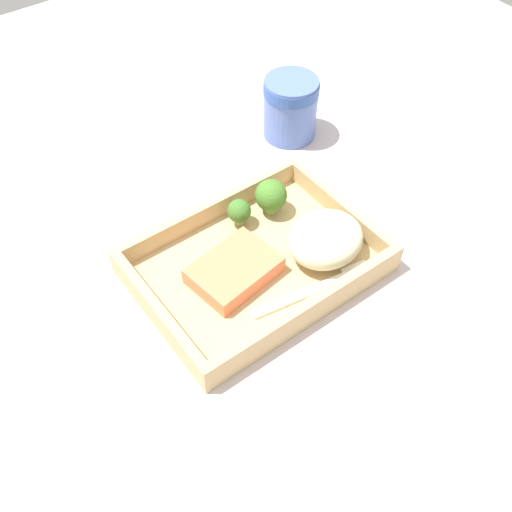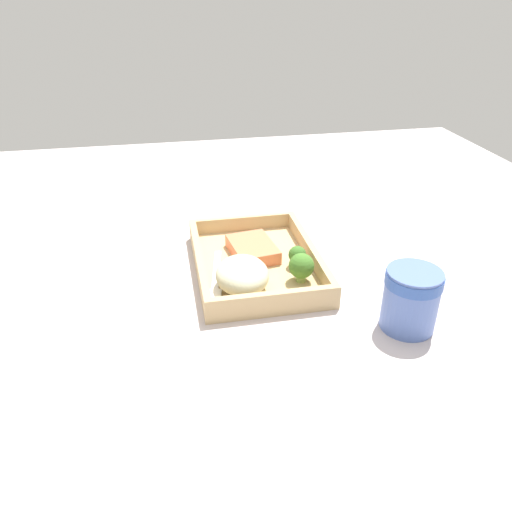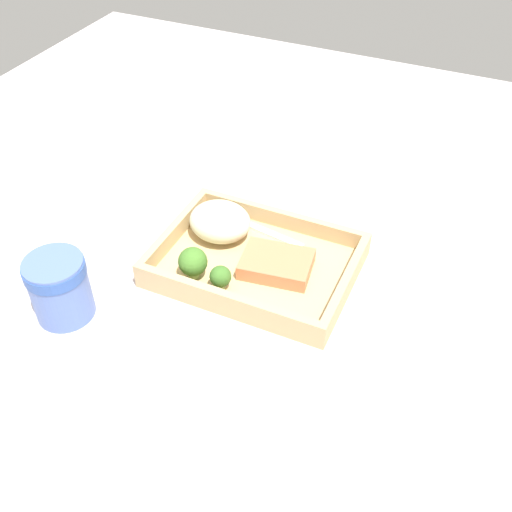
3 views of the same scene
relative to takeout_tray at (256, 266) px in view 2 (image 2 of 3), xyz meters
The scene contains 9 objects.
ground_plane 1.60cm from the takeout_tray, ahead, with size 160.00×160.00×2.00cm, color beige.
takeout_tray is the anchor object (origin of this frame).
tray_rim 2.00cm from the takeout_tray, ahead, with size 28.47×20.73×2.81cm.
salmon_fillet 3.68cm from the takeout_tray, behind, with size 10.00×7.27×2.28cm, color #EE7951.
mashed_potatoes 9.12cm from the takeout_tray, 25.75° to the right, with size 9.54×8.40×5.40cm, color beige.
broccoli_floret_1 9.85cm from the takeout_tray, 41.35° to the left, with size 4.17×4.17×4.95cm.
broccoli_floret_2 7.65cm from the takeout_tray, 70.68° to the left, with size 3.05×3.05×3.86cm.
fork 8.50cm from the takeout_tray, 62.58° to the right, with size 15.85×4.27×0.44cm.
paper_cup 27.72cm from the takeout_tray, 42.64° to the left, with size 8.06×8.06×9.32cm.
Camera 2 is at (73.54, -14.40, 44.93)cm, focal length 35.00 mm.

